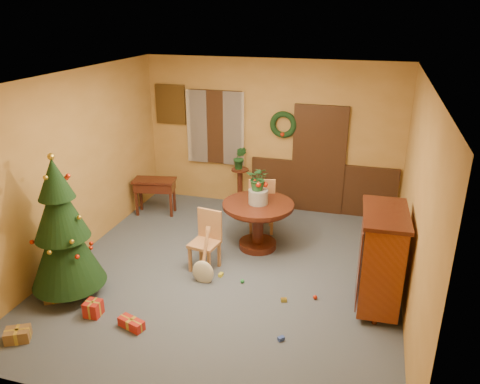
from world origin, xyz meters
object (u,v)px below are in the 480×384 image
at_px(chair_near, 207,238).
at_px(sideboard, 381,257).
at_px(writing_desk, 155,188).
at_px(dining_table, 258,217).
at_px(christmas_tree, 62,231).

bearing_deg(chair_near, sideboard, -6.81).
relative_size(chair_near, writing_desk, 1.09).
relative_size(chair_near, sideboard, 0.68).
distance_m(dining_table, writing_desk, 2.39).
height_order(dining_table, sideboard, sideboard).
distance_m(chair_near, christmas_tree, 2.06).
relative_size(chair_near, christmas_tree, 0.45).
bearing_deg(chair_near, dining_table, 54.38).
relative_size(dining_table, chair_near, 1.26).
bearing_deg(christmas_tree, dining_table, 43.20).
relative_size(dining_table, christmas_tree, 0.57).
bearing_deg(sideboard, writing_desk, 155.11).
height_order(chair_near, sideboard, sideboard).
height_order(chair_near, christmas_tree, christmas_tree).
relative_size(dining_table, writing_desk, 1.37).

